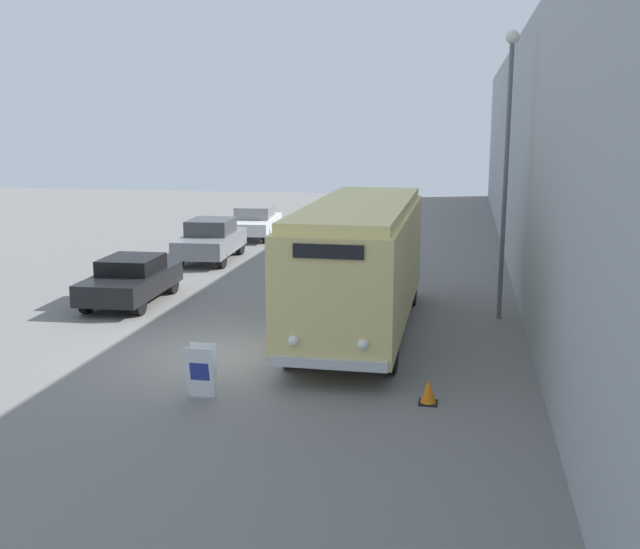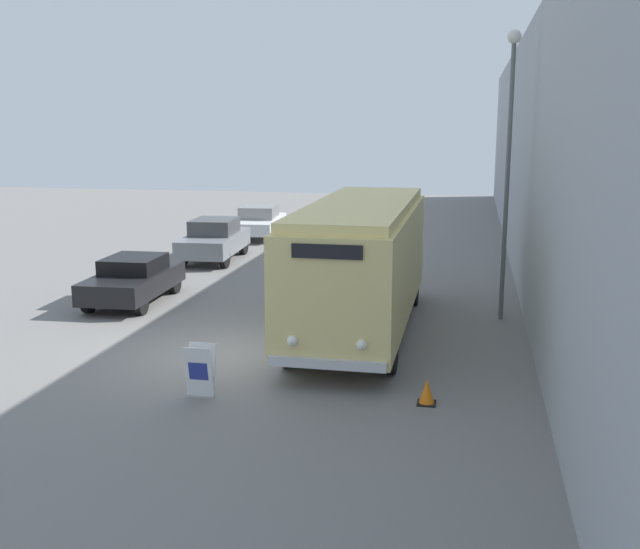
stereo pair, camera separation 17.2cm
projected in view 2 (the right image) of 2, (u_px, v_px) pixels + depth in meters
The scene contains 9 objects.
ground_plane at pixel (225, 355), 17.36m from camera, with size 80.00×80.00×0.00m, color slate.
building_wall_right at pixel (525, 158), 24.73m from camera, with size 0.30×60.00×8.28m.
vintage_bus at pixel (361, 260), 18.96m from camera, with size 2.54×9.17×3.35m.
sign_board at pixel (200, 372), 14.66m from camera, with size 0.56×0.39×1.05m.
streetlamp at pixel (509, 141), 19.59m from camera, with size 0.36×0.36×7.62m.
parked_car_near at pixel (133, 279), 22.31m from camera, with size 2.01×4.22×1.38m.
parked_car_mid at pixel (214, 239), 29.09m from camera, with size 2.17×4.50×1.61m.
parked_car_far at pixel (259, 221), 34.96m from camera, with size 2.25×4.71×1.46m.
traffic_cone at pixel (427, 392), 14.30m from camera, with size 0.36×0.36×0.50m.
Camera 2 is at (5.48, -15.86, 5.31)m, focal length 42.00 mm.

